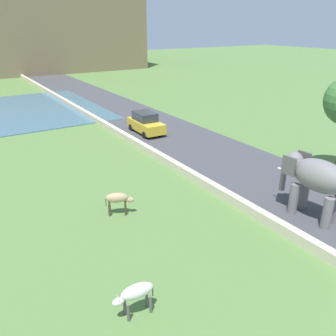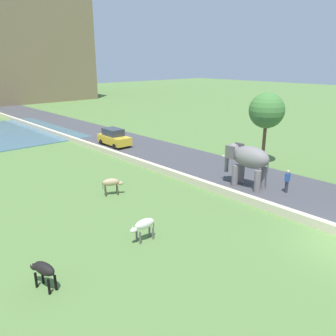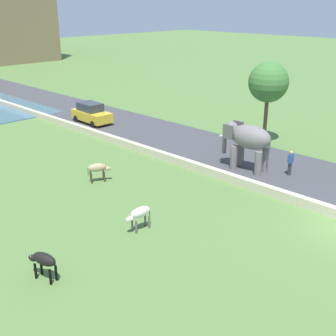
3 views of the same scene
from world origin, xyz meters
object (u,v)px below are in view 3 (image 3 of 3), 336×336
elephant (247,140)px  car_yellow (91,113)px  cow_black (43,260)px  person_beside_elephant (290,163)px  cow_tan (98,168)px  cow_white (140,214)px

elephant → car_yellow: (0.02, 16.30, -1.14)m
elephant → cow_black: elephant is taller
car_yellow → cow_black: size_ratio=2.85×
person_beside_elephant → cow_tan: (-8.76, 7.62, -0.04)m
person_beside_elephant → elephant: bearing=113.5°
elephant → cow_black: (-15.07, -1.26, -1.20)m
person_beside_elephant → cow_white: 11.07m
cow_white → cow_black: bearing=-176.9°
elephant → cow_black: size_ratio=2.47×
person_beside_elephant → cow_black: 16.19m
elephant → person_beside_elephant: elephant is taller
car_yellow → cow_white: 19.92m
person_beside_elephant → cow_tan: 11.61m
cow_white → cow_tan: same height
cow_black → cow_tan: same height
elephant → person_beside_elephant: (1.08, -2.48, -1.16)m
cow_black → cow_tan: (7.39, 6.40, 0.00)m
cow_white → elephant: bearing=5.7°
cow_tan → cow_black: bearing=-139.1°
car_yellow → cow_white: car_yellow is taller
cow_black → cow_white: 5.18m
car_yellow → cow_tan: 13.56m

